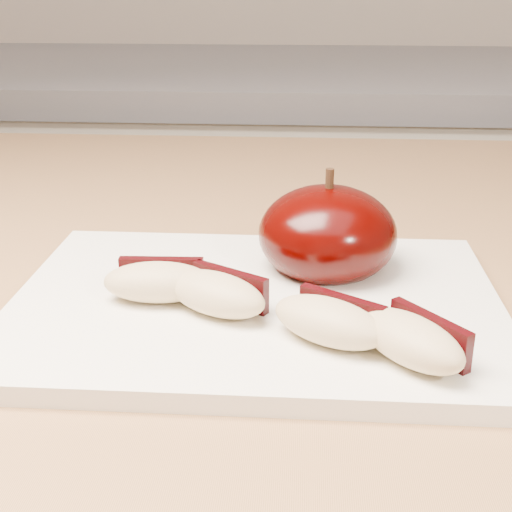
{
  "coord_description": "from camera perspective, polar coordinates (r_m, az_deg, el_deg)",
  "views": [
    {
      "loc": [
        0.04,
        -0.01,
        1.08
      ],
      "look_at": [
        0.01,
        0.36,
        0.94
      ],
      "focal_mm": 50.0,
      "sensor_mm": 36.0,
      "label": 1
    }
  ],
  "objects": [
    {
      "name": "back_cabinet",
      "position": [
        1.35,
        1.89,
        -4.94
      ],
      "size": [
        2.4,
        0.62,
        0.94
      ],
      "color": "silver",
      "rests_on": "ground"
    },
    {
      "name": "cutting_board",
      "position": [
        0.41,
        0.0,
        -4.0
      ],
      "size": [
        0.27,
        0.2,
        0.01
      ],
      "primitive_type": "cube",
      "rotation": [
        0.0,
        0.0,
        -0.0
      ],
      "color": "white",
      "rests_on": "island_counter"
    },
    {
      "name": "apple_half",
      "position": [
        0.44,
        5.74,
        1.75
      ],
      "size": [
        0.1,
        0.1,
        0.07
      ],
      "rotation": [
        0.0,
        0.0,
        0.19
      ],
      "color": "black",
      "rests_on": "cutting_board"
    },
    {
      "name": "apple_wedge_a",
      "position": [
        0.4,
        -7.8,
        -2.01
      ],
      "size": [
        0.06,
        0.03,
        0.02
      ],
      "rotation": [
        0.0,
        0.0,
        0.04
      ],
      "color": "tan",
      "rests_on": "cutting_board"
    },
    {
      "name": "apple_wedge_b",
      "position": [
        0.38,
        -3.1,
        -2.96
      ],
      "size": [
        0.07,
        0.06,
        0.02
      ],
      "rotation": [
        0.0,
        0.0,
        -0.54
      ],
      "color": "tan",
      "rests_on": "cutting_board"
    },
    {
      "name": "apple_wedge_c",
      "position": [
        0.35,
        5.96,
        -5.16
      ],
      "size": [
        0.07,
        0.06,
        0.02
      ],
      "rotation": [
        0.0,
        0.0,
        -0.57
      ],
      "color": "tan",
      "rests_on": "cutting_board"
    },
    {
      "name": "apple_wedge_d",
      "position": [
        0.34,
        12.43,
        -6.52
      ],
      "size": [
        0.06,
        0.07,
        0.02
      ],
      "rotation": [
        0.0,
        0.0,
        -0.9
      ],
      "color": "tan",
      "rests_on": "cutting_board"
    }
  ]
}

